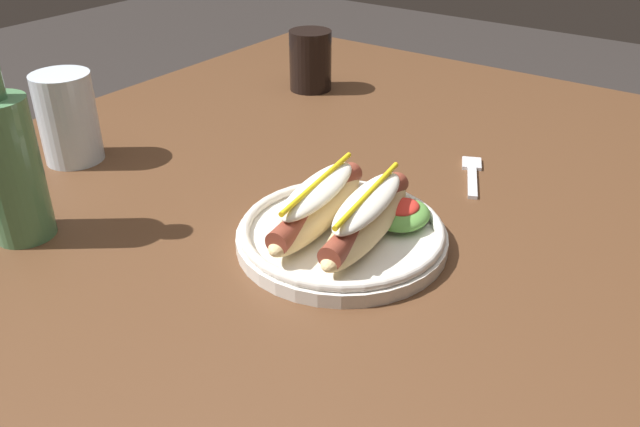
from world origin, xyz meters
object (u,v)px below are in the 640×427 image
at_px(water_cup, 68,118).
at_px(soda_cup, 310,60).
at_px(hot_dog_plate, 344,223).
at_px(fork, 472,173).
at_px(glass_bottle, 9,163).

bearing_deg(water_cup, soda_cup, -12.01).
bearing_deg(soda_cup, hot_dog_plate, -139.63).
height_order(hot_dog_plate, fork, hot_dog_plate).
height_order(hot_dog_plate, glass_bottle, glass_bottle).
relative_size(soda_cup, water_cup, 0.84).
bearing_deg(hot_dog_plate, soda_cup, 40.37).
relative_size(hot_dog_plate, water_cup, 1.89).
distance_m(hot_dog_plate, soda_cup, 0.53).
distance_m(hot_dog_plate, water_cup, 0.44).
bearing_deg(fork, soda_cup, 43.00).
distance_m(water_cup, glass_bottle, 0.21).
relative_size(soda_cup, glass_bottle, 0.47).
height_order(water_cup, glass_bottle, glass_bottle).
distance_m(hot_dog_plate, fork, 0.25).
height_order(soda_cup, glass_bottle, glass_bottle).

